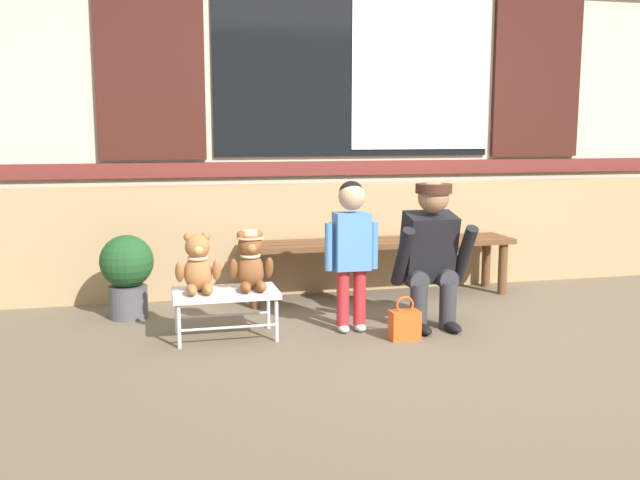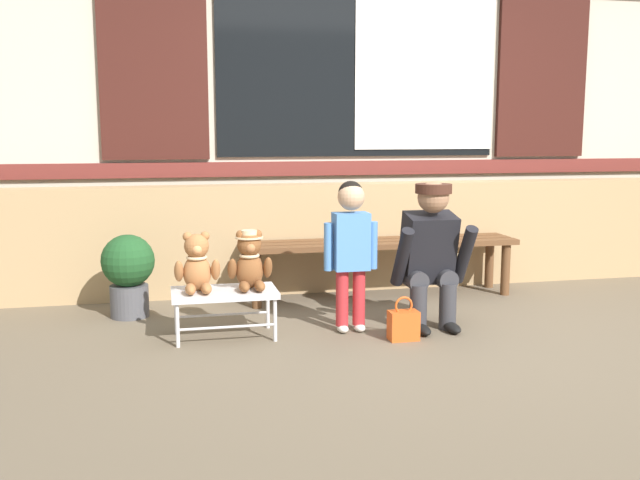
% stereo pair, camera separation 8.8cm
% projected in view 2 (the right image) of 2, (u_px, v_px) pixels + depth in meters
% --- Properties ---
extents(ground_plane, '(60.00, 60.00, 0.00)m').
position_uv_depth(ground_plane, '(436.00, 335.00, 4.48)').
color(ground_plane, brown).
extents(brick_low_wall, '(6.55, 0.25, 0.85)m').
position_uv_depth(brick_low_wall, '(371.00, 235.00, 5.80)').
color(brick_low_wall, tan).
rests_on(brick_low_wall, ground).
extents(shop_facade, '(6.68, 0.26, 3.56)m').
position_uv_depth(shop_facade, '(356.00, 69.00, 6.09)').
color(shop_facade, beige).
rests_on(shop_facade, ground).
extents(wooden_bench_long, '(2.10, 0.40, 0.44)m').
position_uv_depth(wooden_bench_long, '(381.00, 249.00, 5.44)').
color(wooden_bench_long, brown).
rests_on(wooden_bench_long, ground).
extents(small_display_bench, '(0.64, 0.36, 0.30)m').
position_uv_depth(small_display_bench, '(224.00, 295.00, 4.39)').
color(small_display_bench, silver).
rests_on(small_display_bench, ground).
extents(teddy_bear_plain, '(0.28, 0.26, 0.36)m').
position_uv_depth(teddy_bear_plain, '(197.00, 265.00, 4.33)').
color(teddy_bear_plain, '#A86B3D').
rests_on(teddy_bear_plain, small_display_bench).
extents(teddy_bear_with_hat, '(0.28, 0.27, 0.36)m').
position_uv_depth(teddy_bear_with_hat, '(250.00, 261.00, 4.39)').
color(teddy_bear_with_hat, brown).
rests_on(teddy_bear_with_hat, small_display_bench).
extents(child_standing, '(0.35, 0.18, 0.96)m').
position_uv_depth(child_standing, '(351.00, 239.00, 4.48)').
color(child_standing, '#B7282D').
rests_on(child_standing, ground).
extents(adult_crouching, '(0.50, 0.49, 0.95)m').
position_uv_depth(adult_crouching, '(431.00, 254.00, 4.60)').
color(adult_crouching, '#333338').
rests_on(adult_crouching, ground).
extents(handbag_on_ground, '(0.18, 0.11, 0.27)m').
position_uv_depth(handbag_on_ground, '(403.00, 325.00, 4.36)').
color(handbag_on_ground, '#DB561E').
rests_on(handbag_on_ground, ground).
extents(potted_plant, '(0.36, 0.36, 0.57)m').
position_uv_depth(potted_plant, '(128.00, 271.00, 4.87)').
color(potted_plant, '#4C4C51').
rests_on(potted_plant, ground).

